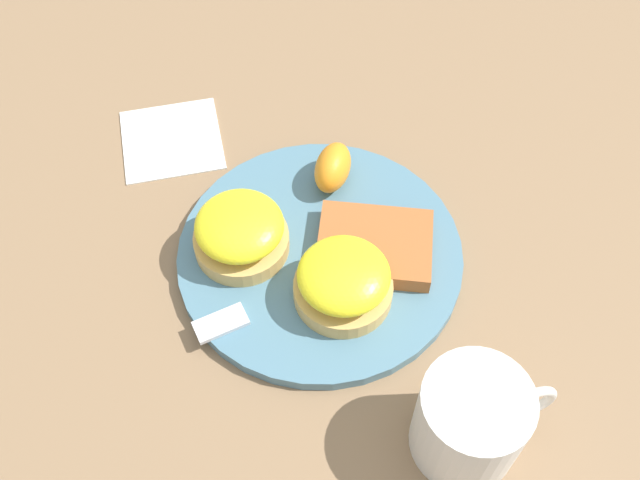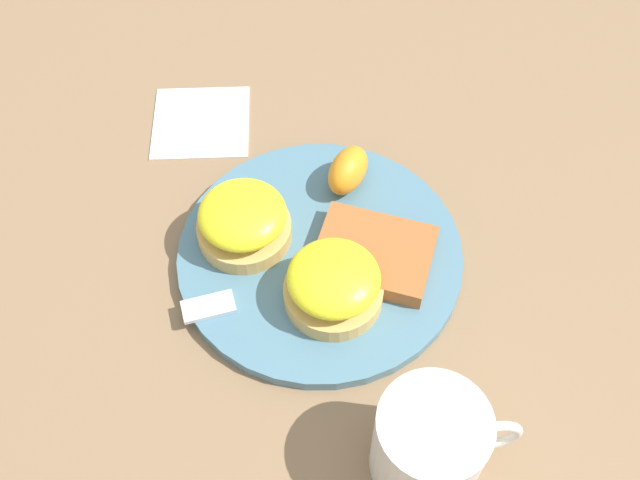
{
  "view_description": "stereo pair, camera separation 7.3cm",
  "coord_description": "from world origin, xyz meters",
  "px_view_note": "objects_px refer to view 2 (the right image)",
  "views": [
    {
      "loc": [
        -0.11,
        -0.4,
        0.64
      ],
      "look_at": [
        0.0,
        0.0,
        0.03
      ],
      "focal_mm": 42.0,
      "sensor_mm": 36.0,
      "label": 1
    },
    {
      "loc": [
        -0.04,
        -0.41,
        0.64
      ],
      "look_at": [
        0.0,
        0.0,
        0.03
      ],
      "focal_mm": 42.0,
      "sensor_mm": 36.0,
      "label": 2
    }
  ],
  "objects_px": {
    "sandwich_benedict_right": "(333,284)",
    "cup": "(430,444)",
    "sandwich_benedict_left": "(243,221)",
    "fork": "(290,287)",
    "hashbrown_patty": "(374,254)",
    "orange_wedge": "(348,170)"
  },
  "relations": [
    {
      "from": "cup",
      "to": "hashbrown_patty",
      "type": "bearing_deg",
      "value": 94.31
    },
    {
      "from": "sandwich_benedict_right",
      "to": "hashbrown_patty",
      "type": "relative_size",
      "value": 0.85
    },
    {
      "from": "hashbrown_patty",
      "to": "fork",
      "type": "distance_m",
      "value": 0.09
    },
    {
      "from": "fork",
      "to": "cup",
      "type": "bearing_deg",
      "value": -60.23
    },
    {
      "from": "hashbrown_patty",
      "to": "orange_wedge",
      "type": "relative_size",
      "value": 1.87
    },
    {
      "from": "sandwich_benedict_left",
      "to": "sandwich_benedict_right",
      "type": "height_order",
      "value": "same"
    },
    {
      "from": "sandwich_benedict_right",
      "to": "orange_wedge",
      "type": "relative_size",
      "value": 1.58
    },
    {
      "from": "hashbrown_patty",
      "to": "cup",
      "type": "relative_size",
      "value": 0.92
    },
    {
      "from": "orange_wedge",
      "to": "cup",
      "type": "xyz_separation_m",
      "value": [
        0.03,
        -0.3,
        0.01
      ]
    },
    {
      "from": "sandwich_benedict_left",
      "to": "orange_wedge",
      "type": "distance_m",
      "value": 0.12
    },
    {
      "from": "sandwich_benedict_left",
      "to": "sandwich_benedict_right",
      "type": "xyz_separation_m",
      "value": [
        0.08,
        -0.08,
        0.0
      ]
    },
    {
      "from": "orange_wedge",
      "to": "cup",
      "type": "distance_m",
      "value": 0.3
    },
    {
      "from": "sandwich_benedict_right",
      "to": "cup",
      "type": "distance_m",
      "value": 0.17
    },
    {
      "from": "sandwich_benedict_right",
      "to": "fork",
      "type": "xyz_separation_m",
      "value": [
        -0.04,
        0.02,
        -0.02
      ]
    },
    {
      "from": "orange_wedge",
      "to": "sandwich_benedict_left",
      "type": "bearing_deg",
      "value": -153.01
    },
    {
      "from": "hashbrown_patty",
      "to": "cup",
      "type": "xyz_separation_m",
      "value": [
        0.02,
        -0.2,
        0.02
      ]
    },
    {
      "from": "sandwich_benedict_left",
      "to": "fork",
      "type": "height_order",
      "value": "sandwich_benedict_left"
    },
    {
      "from": "hashbrown_patty",
      "to": "fork",
      "type": "xyz_separation_m",
      "value": [
        -0.09,
        -0.03,
        -0.01
      ]
    },
    {
      "from": "orange_wedge",
      "to": "cup",
      "type": "height_order",
      "value": "cup"
    },
    {
      "from": "sandwich_benedict_left",
      "to": "fork",
      "type": "xyz_separation_m",
      "value": [
        0.04,
        -0.07,
        -0.02
      ]
    },
    {
      "from": "sandwich_benedict_left",
      "to": "fork",
      "type": "bearing_deg",
      "value": -59.09
    },
    {
      "from": "sandwich_benedict_left",
      "to": "hashbrown_patty",
      "type": "xyz_separation_m",
      "value": [
        0.13,
        -0.04,
        -0.02
      ]
    }
  ]
}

